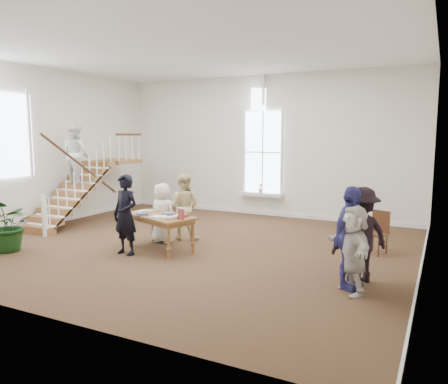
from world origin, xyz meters
The scene contains 12 objects.
ground centered at (0.00, 0.00, 0.00)m, with size 10.00×10.00×0.00m, color #442F1A.
room_shell centered at (0.00, 4.39, 0.40)m, with size 10.49×10.00×10.00m.
staircase centered at (-4.34, 0.75, 1.62)m, with size 1.10×4.10×2.92m.
library_table centered at (-0.45, -0.68, 0.72)m, with size 1.91×1.37×0.87m.
police_officer centered at (-0.91, -1.32, 0.88)m, with size 0.64×0.42×1.77m, color black.
elderly_woman centered at (-0.81, -0.07, 0.73)m, with size 0.71×0.46×1.46m, color silver.
person_yellow centered at (-0.51, 0.43, 0.83)m, with size 0.81×0.63×1.66m, color #DBC688.
woman_cluster_a centered at (3.90, -1.30, 0.89)m, with size 1.04×0.43×1.78m, color navy.
woman_cluster_b centered at (4.00, -0.85, 0.86)m, with size 1.11×0.64×1.72m, color black.
woman_cluster_c centered at (4.00, -1.50, 0.74)m, with size 1.38×0.44×1.49m, color beige.
floor_plant centered at (-3.40, -2.33, 0.61)m, with size 1.11×0.96×1.23m, color black.
side_chair centered at (4.03, 1.28, 0.53)m, with size 0.54×0.54×0.95m.
Camera 1 is at (5.26, -8.72, 2.64)m, focal length 35.00 mm.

